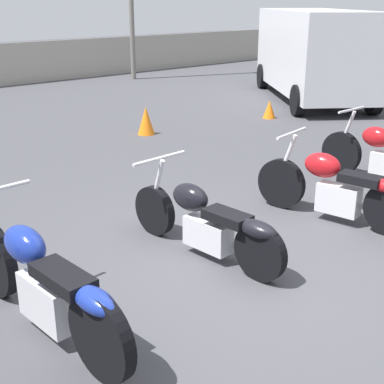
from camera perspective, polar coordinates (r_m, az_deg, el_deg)
ground_plane at (r=5.28m, az=5.04°, el=-8.56°), size 60.00×60.00×0.00m
motorcycle_slot_1 at (r=4.33m, az=-15.51°, el=-9.51°), size 0.70×2.26×1.03m
motorcycle_slot_2 at (r=5.42m, az=1.63°, el=-3.27°), size 0.72×2.05×0.93m
motorcycle_slot_3 at (r=6.50m, az=15.29°, el=0.37°), size 0.69×2.02×1.00m
parked_van at (r=14.48m, az=12.84°, el=14.44°), size 4.63×5.26×2.25m
traffic_cone_near at (r=10.54m, az=-4.93°, el=7.60°), size 0.33×0.33×0.54m
traffic_cone_far at (r=12.11m, az=8.25°, el=8.73°), size 0.28×0.28×0.40m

